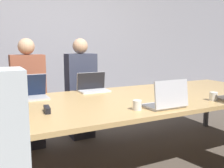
% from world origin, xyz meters
% --- Properties ---
extents(ground_plane, '(24.00, 24.00, 0.00)m').
position_xyz_m(ground_plane, '(0.00, 0.00, 0.00)').
color(ground_plane, brown).
extents(curtain_wall, '(12.00, 0.06, 2.80)m').
position_xyz_m(curtain_wall, '(0.00, 2.19, 1.40)').
color(curtain_wall, '#9999A3').
rests_on(curtain_wall, ground_plane).
extents(conference_table, '(4.57, 1.39, 0.73)m').
position_xyz_m(conference_table, '(0.00, 0.00, 0.68)').
color(conference_table, tan).
rests_on(conference_table, ground_plane).
extents(laptop_far_center, '(0.37, 0.22, 0.23)m').
position_xyz_m(laptop_far_center, '(0.16, 0.55, 0.79)').
color(laptop_far_center, silver).
rests_on(laptop_far_center, conference_table).
extents(person_far_center, '(0.40, 0.24, 1.38)m').
position_xyz_m(person_far_center, '(0.16, 0.97, 0.67)').
color(person_far_center, '#2D2D38').
rests_on(person_far_center, ground_plane).
extents(cup_near_right, '(0.08, 0.08, 0.09)m').
position_xyz_m(cup_near_right, '(1.06, -0.50, 0.77)').
color(cup_near_right, white).
rests_on(cup_near_right, conference_table).
extents(laptop_far_midleft, '(0.32, 0.26, 0.26)m').
position_xyz_m(laptop_far_midleft, '(-0.58, 0.46, 0.80)').
color(laptop_far_midleft, '#B7B7BC').
rests_on(laptop_far_midleft, conference_table).
extents(person_far_midleft, '(0.40, 0.24, 1.38)m').
position_xyz_m(person_far_midleft, '(-0.55, 0.91, 0.66)').
color(person_far_midleft, '#2D2D38').
rests_on(person_far_midleft, ground_plane).
extents(cup_far_midleft, '(0.08, 0.08, 0.10)m').
position_xyz_m(cup_far_midleft, '(-0.85, 0.40, 0.78)').
color(cup_far_midleft, '#232328').
rests_on(cup_far_midleft, conference_table).
extents(laptop_near_midright, '(0.36, 0.25, 0.26)m').
position_xyz_m(laptop_near_midright, '(0.44, -0.53, 0.80)').
color(laptop_near_midright, silver).
rests_on(laptop_near_midright, conference_table).
extents(cup_near_midright, '(0.08, 0.08, 0.09)m').
position_xyz_m(cup_near_midright, '(0.16, -0.47, 0.77)').
color(cup_near_midright, white).
rests_on(cup_near_midright, conference_table).
extents(bottle_near_midright, '(0.06, 0.06, 0.21)m').
position_xyz_m(bottle_near_midright, '(0.70, -0.37, 0.82)').
color(bottle_near_midright, green).
rests_on(bottle_near_midright, conference_table).
extents(stapler, '(0.06, 0.15, 0.05)m').
position_xyz_m(stapler, '(-0.57, -0.19, 0.75)').
color(stapler, black).
rests_on(stapler, conference_table).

